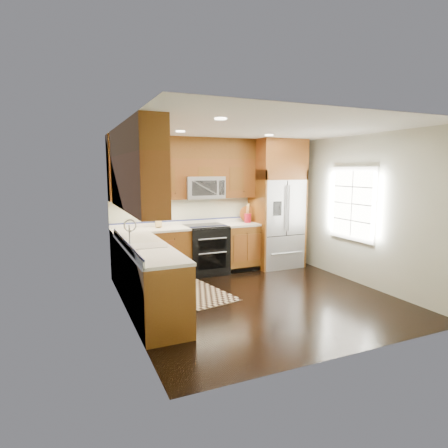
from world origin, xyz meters
name	(u,v)px	position (x,y,z in m)	size (l,w,h in m)	color
ground	(259,298)	(0.00, 0.00, 0.00)	(4.00, 4.00, 0.00)	black
wall_back	(212,205)	(0.00, 2.00, 1.30)	(4.00, 0.02, 2.60)	beige
wall_left	(127,224)	(-2.00, 0.00, 1.30)	(0.02, 4.00, 2.60)	beige
wall_right	(361,210)	(2.00, 0.00, 1.30)	(0.02, 4.00, 2.60)	beige
window	(352,204)	(1.98, 0.20, 1.40)	(0.04, 1.10, 1.30)	white
base_cabinets	(167,265)	(-1.23, 0.90, 0.45)	(2.85, 3.00, 0.90)	brown
countertop	(173,235)	(-1.09, 1.01, 0.92)	(2.86, 3.01, 0.04)	silver
upper_cabinets	(167,168)	(-1.15, 1.09, 2.02)	(2.85, 3.00, 1.15)	brown
range	(206,250)	(-0.25, 1.67, 0.47)	(0.76, 0.67, 0.95)	black
microwave	(203,188)	(-0.25, 1.80, 1.66)	(0.76, 0.40, 0.42)	#B2B2B7
refrigerator	(277,204)	(1.30, 1.63, 1.30)	(0.98, 0.75, 2.60)	#B2B2B7
sink_faucet	(144,242)	(-1.73, 0.23, 0.99)	(0.54, 0.44, 0.37)	#B2B2B7
rug	(197,293)	(-0.82, 0.59, 0.01)	(0.80, 1.34, 0.01)	black
knife_block	(158,221)	(-1.14, 1.81, 1.06)	(0.13, 0.17, 0.30)	tan
utensil_crock	(248,216)	(0.67, 1.71, 1.07)	(0.16, 0.16, 0.38)	#AD152A
cutting_board	(247,221)	(0.72, 1.82, 0.95)	(0.33, 0.33, 0.02)	brown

